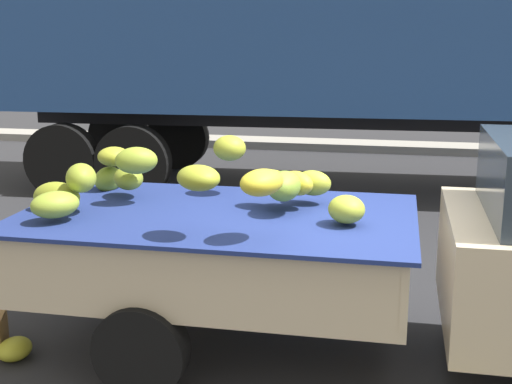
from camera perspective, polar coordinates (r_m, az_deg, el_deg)
The scene contains 5 objects.
ground at distance 5.20m, azimuth 11.18°, elevation -14.54°, with size 220.00×220.00×0.00m, color #28282B.
curb_strip at distance 14.38m, azimuth 11.69°, elevation 3.62°, with size 80.00×0.80×0.16m, color gray.
pickup_truck at distance 5.06m, azimuth 19.22°, elevation -4.96°, with size 5.12×1.78×1.70m.
semi_trailer at distance 10.59m, azimuth 10.71°, elevation 13.72°, with size 12.10×3.08×3.95m.
fallen_banana_bunch_near_tailgate at distance 5.59m, azimuth -19.22°, elevation -12.09°, with size 0.29×0.24×0.17m, color gold.
Camera 1 is at (-0.05, -4.62, 2.40)m, focal length 48.66 mm.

